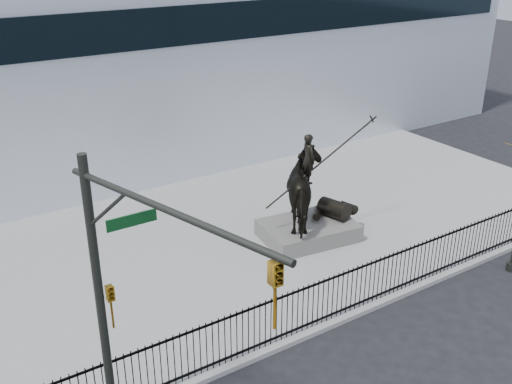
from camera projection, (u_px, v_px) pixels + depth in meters
ground at (361, 345)px, 16.63m from camera, size 120.00×120.00×0.00m
plaza at (231, 242)px, 21.96m from camera, size 30.00×12.00×0.15m
building at (97, 62)px, 30.15m from camera, size 44.00×14.00×9.00m
picket_fence at (333, 297)px, 17.23m from camera, size 22.10×0.10×1.50m
statue_plinth at (308, 230)px, 21.98m from camera, size 3.58×2.69×0.62m
equestrian_statue at (311, 190)px, 21.36m from camera, size 4.21×2.89×3.59m
traffic_signal_left at (128, 314)px, 11.15m from camera, size 1.52×4.84×7.00m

